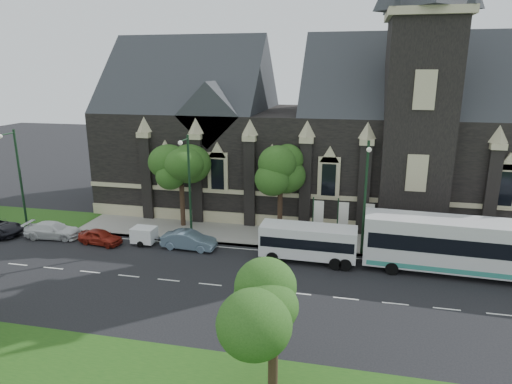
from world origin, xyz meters
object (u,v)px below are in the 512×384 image
(tree_walk_right, at_px, (283,169))
(banner_flag_right, at_px, (367,219))
(sedan, at_px, (189,240))
(car_far_red, at_px, (100,237))
(banner_flag_left, at_px, (316,216))
(tour_coach, at_px, (465,246))
(box_trailer, at_px, (144,235))
(street_lamp_far, at_px, (18,173))
(car_far_white, at_px, (53,230))
(street_lamp_mid, at_px, (189,183))
(tree_walk_left, at_px, (184,165))
(street_lamp_near, at_px, (365,193))
(tree_park_east, at_px, (279,300))
(banner_flag_center, at_px, (341,218))
(shuttle_bus, at_px, (308,241))

(tree_walk_right, relative_size, banner_flag_right, 1.95)
(sedan, xyz_separation_m, car_far_red, (-7.52, -0.63, -0.10))
(banner_flag_left, xyz_separation_m, tour_coach, (10.60, -3.63, -0.23))
(banner_flag_right, distance_m, box_trailer, 18.20)
(box_trailer, distance_m, sedan, 3.94)
(banner_flag_right, xyz_separation_m, sedan, (-13.90, -3.37, -1.65))
(tree_walk_right, height_order, car_far_red, tree_walk_right)
(street_lamp_far, relative_size, car_far_white, 1.89)
(tree_walk_right, bearing_deg, street_lamp_far, -171.14)
(tour_coach, distance_m, sedan, 20.55)
(banner_flag_right, bearing_deg, sedan, -166.38)
(street_lamp_mid, xyz_separation_m, tour_coach, (20.89, -1.73, -2.96))
(tree_walk_left, relative_size, banner_flag_left, 1.91)
(street_lamp_near, bearing_deg, box_trailer, -175.57)
(banner_flag_left, bearing_deg, car_far_red, -167.08)
(car_far_white, bearing_deg, tour_coach, -95.73)
(tree_park_east, bearing_deg, box_trailer, 132.35)
(banner_flag_left, relative_size, tour_coach, 0.29)
(tour_coach, distance_m, box_trailer, 24.48)
(street_lamp_far, distance_m, banner_flag_right, 30.47)
(banner_flag_right, bearing_deg, tree_walk_left, 173.96)
(sedan, bearing_deg, banner_flag_right, -74.20)
(tree_park_east, distance_m, tour_coach, 18.35)
(tree_walk_left, bearing_deg, banner_flag_right, -6.04)
(tree_walk_right, height_order, box_trailer, tree_walk_right)
(street_lamp_near, relative_size, car_far_red, 2.43)
(banner_flag_right, height_order, tour_coach, banner_flag_right)
(street_lamp_mid, height_order, car_far_red, street_lamp_mid)
(banner_flag_center, relative_size, sedan, 0.90)
(tree_park_east, height_order, car_far_white, tree_park_east)
(street_lamp_mid, height_order, box_trailer, street_lamp_mid)
(car_far_white, bearing_deg, street_lamp_mid, -87.61)
(tour_coach, xyz_separation_m, car_far_red, (-28.02, -0.36, -1.52))
(tree_walk_right, xyz_separation_m, street_lamp_near, (6.79, -3.62, -0.71))
(tree_walk_right, xyz_separation_m, tree_walk_left, (-9.01, -0.01, -0.08))
(box_trailer, bearing_deg, sedan, 0.42)
(street_lamp_near, relative_size, banner_flag_right, 2.25)
(tree_park_east, height_order, banner_flag_right, tree_park_east)
(tour_coach, bearing_deg, street_lamp_far, -179.82)
(box_trailer, bearing_deg, tree_walk_left, 72.49)
(tree_park_east, relative_size, street_lamp_mid, 0.70)
(banner_flag_right, distance_m, shuttle_bus, 5.70)
(street_lamp_near, distance_m, shuttle_bus, 5.60)
(sedan, bearing_deg, street_lamp_near, -81.69)
(street_lamp_far, height_order, banner_flag_right, street_lamp_far)
(tree_walk_left, relative_size, banner_flag_right, 1.91)
(tour_coach, bearing_deg, car_far_red, -176.40)
(street_lamp_near, relative_size, tour_coach, 0.66)
(tree_walk_right, distance_m, tour_coach, 15.14)
(banner_flag_center, xyz_separation_m, tour_coach, (8.60, -3.63, -0.23))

